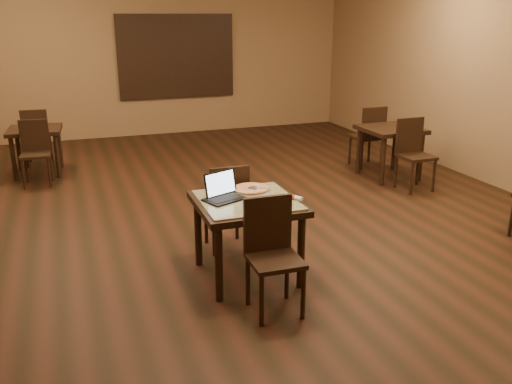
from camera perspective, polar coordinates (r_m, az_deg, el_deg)
name	(u,v)px	position (r m, az deg, el deg)	size (l,w,h in m)	color
ground	(225,214)	(6.76, -3.29, -2.29)	(10.00, 10.00, 0.00)	black
wall_back	(151,60)	(11.25, -10.95, 13.52)	(8.00, 0.02, 3.00)	#865E44
wall_right	(498,79)	(8.42, 24.09, 10.80)	(0.02, 10.00, 3.00)	#865E44
mural	(177,57)	(11.30, -8.36, 13.92)	(2.34, 0.05, 1.64)	#275A92
tiled_table	(247,210)	(4.96, -0.94, -1.90)	(0.93, 0.93, 0.76)	black
chair_main_near	(272,248)	(4.47, 1.66, -5.92)	(0.42, 0.42, 0.96)	black
chair_main_far	(228,203)	(5.56, -3.01, -1.12)	(0.41, 0.41, 0.93)	black
laptop	(223,192)	(4.94, -3.54, 0.02)	(0.41, 0.39, 0.24)	black
plate	(277,202)	(4.83, 2.22, -1.06)	(0.24, 0.24, 0.01)	white
pizza_slice	(277,200)	(4.83, 2.22, -0.88)	(0.20, 0.20, 0.02)	#D0B98A
pizza_pan	(251,190)	(5.17, -0.55, 0.23)	(0.38, 0.38, 0.01)	silver
pizza_whole	(251,188)	(5.17, -0.55, 0.38)	(0.34, 0.34, 0.02)	#D0B98A
spatula	(254,188)	(5.15, -0.26, 0.43)	(0.09, 0.22, 0.01)	silver
napkin_roll	(294,197)	(4.93, 3.99, -0.53)	(0.13, 0.19, 0.04)	white
other_table_a	(390,136)	(8.34, 13.96, 5.75)	(0.84, 0.84, 0.77)	black
other_table_a_chair_near	(413,150)	(7.90, 16.19, 4.29)	(0.44, 0.44, 0.99)	black
other_table_a_chair_far	(370,133)	(8.83, 11.88, 6.06)	(0.44, 0.44, 0.99)	black
other_table_b	(35,136)	(8.94, -22.21, 5.47)	(0.81, 0.81, 0.72)	black
other_table_b_chair_near	(35,149)	(8.43, -22.21, 4.25)	(0.43, 0.43, 0.93)	black
other_table_b_chair_far	(36,134)	(9.48, -22.11, 5.70)	(0.43, 0.43, 0.93)	black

